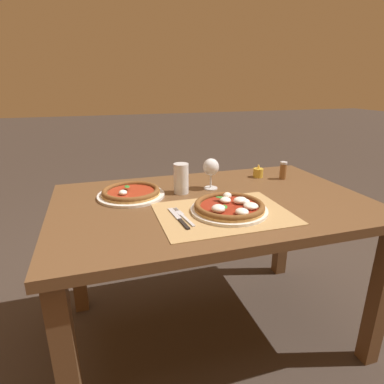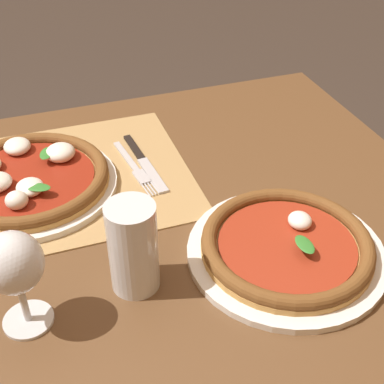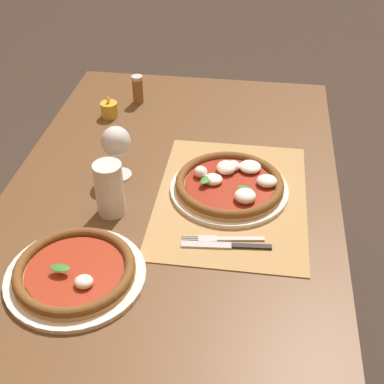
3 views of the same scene
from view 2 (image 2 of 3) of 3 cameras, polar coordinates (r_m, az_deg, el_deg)
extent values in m
cube|color=brown|center=(0.92, -14.80, -6.05)|extent=(1.42, 0.90, 0.04)
cube|color=brown|center=(1.59, 9.07, -1.58)|extent=(0.07, 0.07, 0.70)
cube|color=#A88451|center=(1.04, -15.30, 0.88)|extent=(0.54, 0.39, 0.00)
cylinder|color=silver|center=(1.03, -16.86, 0.64)|extent=(0.32, 0.32, 0.01)
cylinder|color=tan|center=(1.02, -16.97, 1.14)|extent=(0.29, 0.29, 0.01)
torus|color=brown|center=(1.01, -17.06, 1.59)|extent=(0.29, 0.29, 0.02)
cylinder|color=maroon|center=(1.02, -17.03, 1.44)|extent=(0.24, 0.24, 0.00)
ellipsoid|color=white|center=(1.05, -13.86, 4.12)|extent=(0.06, 0.06, 0.03)
ellipsoid|color=white|center=(0.97, -16.91, 0.51)|extent=(0.05, 0.05, 0.02)
ellipsoid|color=white|center=(0.94, -18.20, -0.83)|extent=(0.04, 0.04, 0.03)
ellipsoid|color=white|center=(1.09, -18.15, 4.66)|extent=(0.05, 0.05, 0.03)
ellipsoid|color=#337A2D|center=(1.04, -15.26, 4.02)|extent=(0.04, 0.05, 0.00)
ellipsoid|color=#337A2D|center=(0.95, -15.90, 0.53)|extent=(0.05, 0.04, 0.00)
cylinder|color=silver|center=(0.86, 9.96, -6.39)|extent=(0.31, 0.31, 0.01)
cylinder|color=tan|center=(0.85, 10.04, -5.85)|extent=(0.27, 0.27, 0.01)
torus|color=brown|center=(0.85, 10.11, -5.36)|extent=(0.27, 0.27, 0.02)
cylinder|color=maroon|center=(0.85, 10.09, -5.53)|extent=(0.22, 0.22, 0.00)
ellipsoid|color=white|center=(0.88, 11.43, -2.99)|extent=(0.04, 0.04, 0.02)
ellipsoid|color=#337A2D|center=(0.83, 11.94, -5.48)|extent=(0.02, 0.04, 0.00)
cylinder|color=silver|center=(0.79, -17.03, -12.91)|extent=(0.07, 0.07, 0.00)
cylinder|color=silver|center=(0.77, -17.50, -11.21)|extent=(0.01, 0.01, 0.06)
ellipsoid|color=silver|center=(0.72, -18.59, -7.17)|extent=(0.08, 0.08, 0.08)
ellipsoid|color=#C17019|center=(0.72, -18.43, -7.75)|extent=(0.07, 0.07, 0.05)
cylinder|color=silver|center=(0.76, -6.31, -5.89)|extent=(0.07, 0.07, 0.15)
cylinder|color=black|center=(0.77, -6.24, -6.68)|extent=(0.07, 0.07, 0.12)
cylinder|color=silver|center=(0.73, -6.57, -2.92)|extent=(0.07, 0.07, 0.02)
cube|color=#B7B7BC|center=(1.08, -7.02, 3.78)|extent=(0.03, 0.12, 0.00)
cube|color=#B7B7BC|center=(1.01, -5.39, 1.59)|extent=(0.03, 0.05, 0.00)
cylinder|color=#B7B7BC|center=(0.98, -4.92, 0.17)|extent=(0.01, 0.04, 0.00)
cylinder|color=#B7B7BC|center=(0.98, -4.60, 0.26)|extent=(0.01, 0.04, 0.00)
cylinder|color=#B7B7BC|center=(0.98, -4.28, 0.36)|extent=(0.01, 0.04, 0.00)
cylinder|color=#B7B7BC|center=(0.98, -3.96, 0.45)|extent=(0.01, 0.04, 0.00)
cube|color=black|center=(1.10, -6.20, 4.73)|extent=(0.02, 0.10, 0.01)
cube|color=#B7B7BC|center=(1.02, -4.23, 1.81)|extent=(0.03, 0.12, 0.00)
camera|label=1|loc=(2.03, -6.48, 34.51)|focal=30.00mm
camera|label=3|loc=(1.48, 43.55, 40.61)|focal=50.00mm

